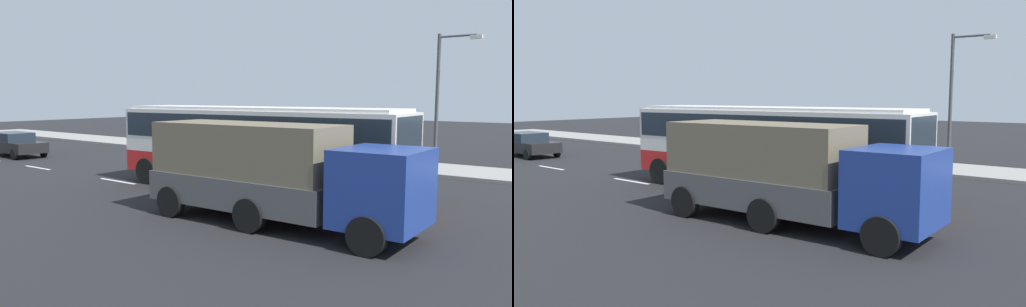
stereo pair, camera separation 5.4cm
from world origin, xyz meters
The scene contains 9 objects.
ground_plane centered at (0.00, 0.00, 0.00)m, with size 120.00×120.00×0.00m, color black.
sidewalk_curb centered at (0.00, 9.44, 0.07)m, with size 80.00×4.00×0.15m, color gray.
lane_centreline centered at (0.82, -2.22, 0.00)m, with size 34.89×0.16×0.01m.
coach_bus centered at (1.76, -0.40, 2.05)m, with size 12.10×3.18×3.29m.
cargo_truck centered at (5.25, -4.03, 1.58)m, with size 8.32×2.69×2.91m.
car_black_sedan centered at (-17.18, -0.45, 0.78)m, with size 4.79×2.09×1.47m.
pedestrian_near_curb centered at (-2.88, 9.25, 1.03)m, with size 0.32×0.32×1.54m.
pedestrian_at_crossing centered at (2.75, 7.95, 1.19)m, with size 0.32×0.32×1.79m.
street_lamp centered at (6.04, 8.04, 3.87)m, with size 1.94×0.24×6.38m.
Camera 1 is at (13.69, -15.55, 3.72)m, focal length 35.30 mm.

